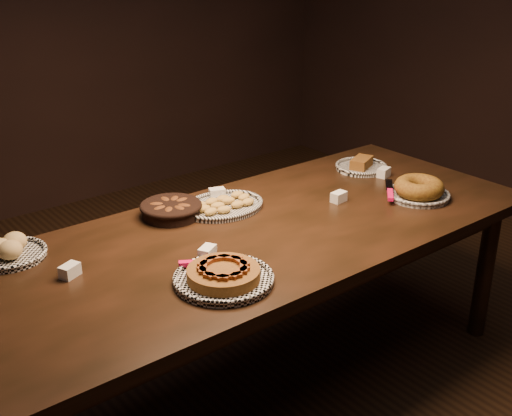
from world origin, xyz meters
TOP-DOWN VIEW (x-y plane):
  - ground at (0.00, 0.00)m, footprint 5.00×5.00m
  - buffet_table at (0.00, 0.00)m, footprint 2.40×1.00m
  - apple_tart_plate at (-0.38, -0.26)m, footprint 0.35×0.35m
  - madeleine_platter at (-0.01, 0.26)m, footprint 0.36×0.30m
  - bundt_cake_plate at (0.76, -0.18)m, footprint 0.33×0.35m
  - croissant_basket at (-0.23, 0.33)m, footprint 0.28×0.28m
  - bread_roll_plate at (-0.89, 0.37)m, footprint 0.27×0.27m
  - loaf_plate at (0.84, 0.24)m, footprint 0.26×0.26m
  - tent_cards at (0.05, 0.10)m, footprint 1.70×0.53m

SIDE VIEW (x-z plane):
  - ground at x=0.00m, z-range 0.00..0.00m
  - buffet_table at x=0.00m, z-range 0.30..1.05m
  - madeleine_platter at x=-0.01m, z-range 0.75..0.79m
  - loaf_plate at x=0.84m, z-range 0.74..0.80m
  - tent_cards at x=0.05m, z-range 0.75..0.79m
  - apple_tart_plate at x=-0.38m, z-range 0.74..0.81m
  - bread_roll_plate at x=-0.89m, z-range 0.74..0.82m
  - bundt_cake_plate at x=0.76m, z-range 0.74..0.83m
  - croissant_basket at x=-0.23m, z-range 0.76..0.82m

